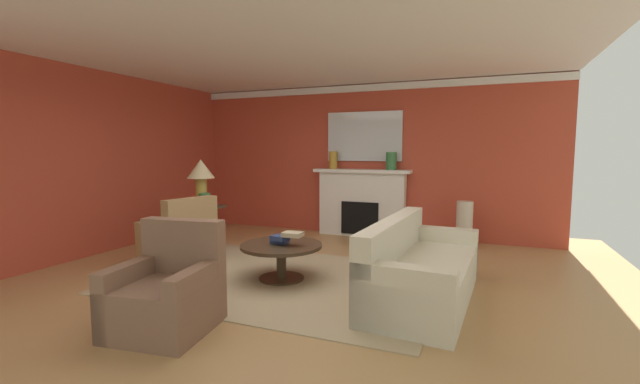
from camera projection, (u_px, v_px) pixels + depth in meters
ground_plane at (280, 282)px, 4.97m from camera, size 8.43×8.43×0.00m
wall_fireplace at (358, 160)px, 7.79m from camera, size 7.08×0.12×2.81m
wall_window at (98, 163)px, 6.33m from camera, size 0.12×6.90×2.81m
ceiling_panel at (290, 47)px, 4.96m from camera, size 7.08×6.90×0.06m
crown_moulding at (357, 89)px, 7.58m from camera, size 7.08×0.08×0.12m
area_rug at (282, 279)px, 5.07m from camera, size 3.73×2.63×0.01m
fireplace at (362, 205)px, 7.63m from camera, size 1.80×0.35×1.24m
mantel_mirror at (364, 136)px, 7.61m from camera, size 1.42×0.04×0.91m
sofa at (420, 272)px, 4.38m from camera, size 1.03×2.15×0.85m
armchair_near_window at (179, 242)px, 5.79m from camera, size 0.96×0.96×0.95m
armchair_facing_fireplace at (167, 296)px, 3.65m from camera, size 0.90×0.90×0.95m
coffee_table at (281, 253)px, 5.03m from camera, size 1.00×1.00×0.45m
side_table at (202, 224)px, 6.63m from camera, size 0.56×0.56×0.70m
table_lamp at (201, 173)px, 6.55m from camera, size 0.44×0.44×0.75m
vase_tall_corner at (464, 225)px, 6.69m from camera, size 0.26×0.26×0.77m
vase_on_side_table at (205, 200)px, 6.43m from camera, size 0.18×0.18×0.23m
vase_mantel_right at (391, 161)px, 7.29m from camera, size 0.19×0.19×0.32m
vase_mantel_left at (333, 160)px, 7.70m from camera, size 0.16×0.16×0.33m
book_red_cover at (280, 241)px, 5.09m from camera, size 0.20×0.17×0.06m
book_art_folio at (280, 238)px, 4.97m from camera, size 0.22×0.20×0.06m
book_small_novel at (293, 234)px, 4.91m from camera, size 0.24×0.19×0.05m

